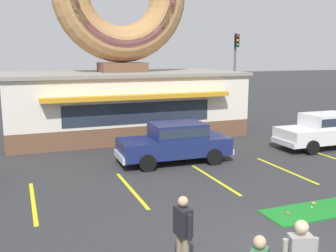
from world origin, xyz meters
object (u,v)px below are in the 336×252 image
Objects in this scene: golf_ball at (312,207)px; trash_bin at (13,142)px; car_navy at (175,141)px; traffic_light_pole at (235,62)px; pedestrian_hooded_kid at (183,230)px; car_white at (325,129)px.

golf_ball is 0.04× the size of trash_bin.
car_navy reaches higher than trash_bin.
golf_ball is at bearing -73.63° from car_navy.
traffic_light_pole is at bearing 24.35° from trash_bin.
trash_bin is at bearing 128.49° from golf_ball.
pedestrian_hooded_kid reaches higher than golf_ball.
traffic_light_pole reaches higher than trash_bin.
pedestrian_hooded_kid is 11.91m from trash_bin.
trash_bin is 16.94m from traffic_light_pole.
car_white is at bearing 35.49° from pedestrian_hooded_kid.
traffic_light_pole reaches higher than car_white.
traffic_light_pole reaches higher than pedestrian_hooded_kid.
car_white reaches higher than pedestrian_hooded_kid.
trash_bin is (-6.08, 3.90, -0.37)m from car_navy.
car_white is (5.66, 5.73, 0.82)m from golf_ball.
pedestrian_hooded_kid is (-10.33, -7.37, -0.01)m from car_white.
trash_bin is at bearing 105.36° from pedestrian_hooded_kid.
pedestrian_hooded_kid is at bearing -74.64° from trash_bin.
golf_ball is at bearing 19.35° from pedestrian_hooded_kid.
pedestrian_hooded_kid is (-4.67, -1.64, 0.82)m from golf_ball.
car_white reaches higher than trash_bin.
car_white is 14.10m from trash_bin.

